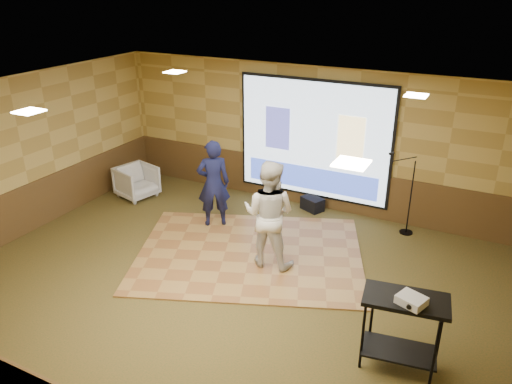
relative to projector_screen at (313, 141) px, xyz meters
The scene contains 17 objects.
ground 3.74m from the projector_screen, 90.00° to the right, with size 9.00×9.00×0.00m, color #343C1B.
room_shell 3.49m from the projector_screen, 90.00° to the right, with size 9.04×7.04×3.02m.
wainscot_back 1.00m from the projector_screen, 90.00° to the left, with size 9.00×0.04×0.95m, color #51391B.
wainscot_left 5.73m from the projector_screen, 142.51° to the right, with size 0.04×7.00×0.95m, color #51391B.
projector_screen is the anchor object (origin of this frame).
downlight_nw 3.12m from the projector_screen, 143.35° to the right, with size 0.32×0.32×0.02m, color #FFE7BF.
downlight_ne 3.12m from the projector_screen, 36.65° to the right, with size 0.32×0.32×0.02m, color #FFE7BF.
downlight_sw 5.61m from the projector_screen, 114.02° to the right, with size 0.32×0.32×0.02m, color #FFE7BF.
downlight_se 5.61m from the projector_screen, 65.98° to the right, with size 0.32×0.32×0.02m, color #FFE7BF.
dance_floor 2.85m from the projector_screen, 95.16° to the right, with size 3.98×3.03×0.03m, color olive.
player_left 2.29m from the projector_screen, 128.44° to the right, with size 0.64×0.42×1.75m, color #13163D.
player_right 2.64m from the projector_screen, 85.02° to the right, with size 0.91×0.71×1.88m, color silver.
av_table 5.00m from the projector_screen, 55.87° to the right, with size 1.02×0.54×1.07m.
projector 5.09m from the projector_screen, 55.85° to the right, with size 0.31×0.26×0.10m, color silver.
mic_stand 2.32m from the projector_screen, ahead, with size 0.63×0.26×1.61m.
banquet_chair 4.05m from the projector_screen, 160.28° to the right, with size 0.77×0.79×0.72m, color gray.
duffel_bag 1.35m from the projector_screen, 57.44° to the right, with size 0.45×0.30×0.28m, color black.
Camera 1 is at (3.41, -5.92, 4.62)m, focal length 35.00 mm.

